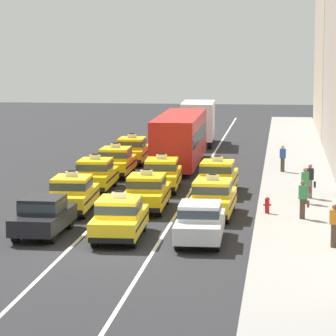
% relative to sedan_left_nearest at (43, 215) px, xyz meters
% --- Properties ---
extents(ground_plane, '(160.00, 160.00, 0.00)m').
position_rel_sedan_left_nearest_xyz_m(ground_plane, '(3.17, -2.55, -0.85)').
color(ground_plane, '#232326').
extents(lane_stripe_left_center, '(0.14, 80.00, 0.01)m').
position_rel_sedan_left_nearest_xyz_m(lane_stripe_left_center, '(1.57, 17.45, -0.84)').
color(lane_stripe_left_center, silver).
rests_on(lane_stripe_left_center, ground).
extents(lane_stripe_center_right, '(0.14, 80.00, 0.01)m').
position_rel_sedan_left_nearest_xyz_m(lane_stripe_center_right, '(4.77, 17.45, -0.84)').
color(lane_stripe_center_right, silver).
rests_on(lane_stripe_center_right, ground).
extents(sidewalk_curb, '(4.00, 90.00, 0.15)m').
position_rel_sedan_left_nearest_xyz_m(sidewalk_curb, '(10.37, 12.45, -0.77)').
color(sidewalk_curb, gray).
rests_on(sidewalk_curb, ground).
extents(sedan_left_nearest, '(1.81, 4.32, 1.58)m').
position_rel_sedan_left_nearest_xyz_m(sedan_left_nearest, '(0.00, 0.00, 0.00)').
color(sedan_left_nearest, black).
rests_on(sedan_left_nearest, ground).
extents(taxi_left_second, '(2.01, 4.63, 1.96)m').
position_rel_sedan_left_nearest_xyz_m(taxi_left_second, '(0.02, 5.06, 0.03)').
color(taxi_left_second, black).
rests_on(taxi_left_second, ground).
extents(taxi_left_third, '(1.94, 4.61, 1.96)m').
position_rel_sedan_left_nearest_xyz_m(taxi_left_third, '(-0.17, 11.22, 0.03)').
color(taxi_left_third, black).
rests_on(taxi_left_third, ground).
extents(taxi_left_fourth, '(1.88, 4.58, 1.96)m').
position_rel_sedan_left_nearest_xyz_m(taxi_left_fourth, '(-0.05, 16.46, 0.03)').
color(taxi_left_fourth, black).
rests_on(taxi_left_fourth, ground).
extents(taxi_left_fifth, '(1.93, 4.60, 1.96)m').
position_rel_sedan_left_nearest_xyz_m(taxi_left_fifth, '(0.01, 21.93, 0.03)').
color(taxi_left_fifth, black).
rests_on(taxi_left_fifth, ground).
extents(taxi_center_nearest, '(1.95, 4.61, 1.96)m').
position_rel_sedan_left_nearest_xyz_m(taxi_center_nearest, '(3.16, -0.29, 0.03)').
color(taxi_center_nearest, black).
rests_on(taxi_center_nearest, ground).
extents(taxi_center_second, '(1.92, 4.60, 1.96)m').
position_rel_sedan_left_nearest_xyz_m(taxi_center_second, '(3.31, 5.99, 0.03)').
color(taxi_center_second, black).
rests_on(taxi_center_second, ground).
extents(taxi_center_third, '(2.01, 4.64, 1.96)m').
position_rel_sedan_left_nearest_xyz_m(taxi_center_third, '(3.24, 11.76, 0.03)').
color(taxi_center_third, black).
rests_on(taxi_center_third, ground).
extents(bus_center_fourth, '(2.66, 11.23, 3.22)m').
position_rel_sedan_left_nearest_xyz_m(bus_center_fourth, '(3.16, 20.98, 0.97)').
color(bus_center_fourth, black).
rests_on(bus_center_fourth, ground).
extents(box_truck_center_fifth, '(2.51, 7.04, 3.27)m').
position_rel_sedan_left_nearest_xyz_m(box_truck_center_fifth, '(3.23, 32.86, 0.93)').
color(box_truck_center_fifth, black).
rests_on(box_truck_center_fifth, ground).
extents(sedan_right_nearest, '(1.84, 4.33, 1.58)m').
position_rel_sedan_left_nearest_xyz_m(sedan_right_nearest, '(6.36, -0.54, 0.00)').
color(sedan_right_nearest, black).
rests_on(sedan_right_nearest, ground).
extents(taxi_right_second, '(1.92, 4.60, 1.96)m').
position_rel_sedan_left_nearest_xyz_m(taxi_right_second, '(6.44, 4.81, 0.03)').
color(taxi_right_second, black).
rests_on(taxi_right_second, ground).
extents(taxi_right_third, '(1.92, 4.60, 1.96)m').
position_rel_sedan_left_nearest_xyz_m(taxi_right_third, '(6.20, 11.22, 0.03)').
color(taxi_right_third, black).
rests_on(taxi_right_third, ground).
extents(pedestrian_near_crosswalk, '(0.36, 0.24, 1.56)m').
position_rel_sedan_left_nearest_xyz_m(pedestrian_near_crosswalk, '(9.51, 18.43, 0.09)').
color(pedestrian_near_crosswalk, '#473828').
rests_on(pedestrian_near_crosswalk, sidewalk_curb).
extents(pedestrian_mid_block, '(0.47, 0.24, 1.67)m').
position_rel_sedan_left_nearest_xyz_m(pedestrian_mid_block, '(10.40, 4.09, 0.14)').
color(pedestrian_mid_block, '#473828').
rests_on(pedestrian_mid_block, sidewalk_curb).
extents(pedestrian_by_storefront, '(0.47, 0.24, 1.67)m').
position_rel_sedan_left_nearest_xyz_m(pedestrian_by_storefront, '(10.85, 9.41, 0.14)').
color(pedestrian_by_storefront, slate).
rests_on(pedestrian_by_storefront, sidewalk_curb).
extents(pedestrian_trailing, '(0.36, 0.24, 1.63)m').
position_rel_sedan_left_nearest_xyz_m(pedestrian_trailing, '(11.44, -1.35, 0.12)').
color(pedestrian_trailing, '#473828').
rests_on(pedestrian_trailing, sidewalk_curb).
extents(pedestrian_far_corner, '(0.47, 0.24, 1.70)m').
position_rel_sedan_left_nearest_xyz_m(pedestrian_far_corner, '(10.58, 7.94, 0.15)').
color(pedestrian_far_corner, '#473828').
rests_on(pedestrian_far_corner, sidewalk_curb).
extents(fire_hydrant, '(0.36, 0.22, 0.73)m').
position_rel_sedan_left_nearest_xyz_m(fire_hydrant, '(8.85, 5.17, -0.30)').
color(fire_hydrant, red).
rests_on(fire_hydrant, sidewalk_curb).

